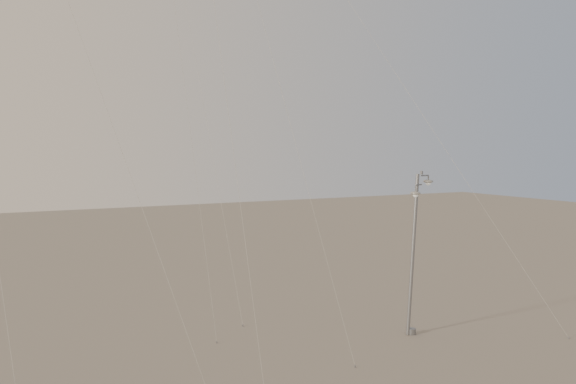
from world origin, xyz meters
name	(u,v)px	position (x,y,z in m)	size (l,w,h in m)	color
street_lamp	(415,248)	(7.37, 6.75, 4.46)	(1.59, 0.81, 8.35)	gray
kite_3	(69,6)	(-9.45, 5.41, 14.57)	(5.83, 5.10, 19.98)	maroon
kite_4	(381,54)	(7.61, 10.08, 14.61)	(8.39, 10.65, 20.09)	#322B2A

